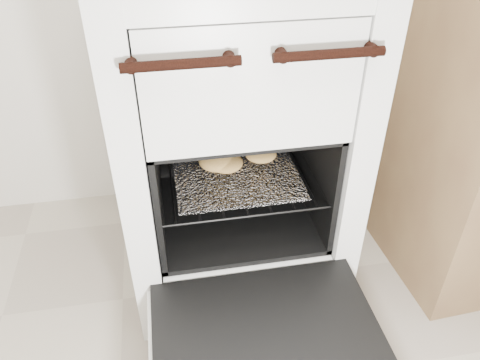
{
  "coord_description": "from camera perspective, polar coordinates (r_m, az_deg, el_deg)",
  "views": [
    {
      "loc": [
        -0.16,
        0.08,
        1.08
      ],
      "look_at": [
        0.02,
        1.04,
        0.38
      ],
      "focal_mm": 35.0,
      "sensor_mm": 36.0,
      "label": 1
    }
  ],
  "objects": [
    {
      "name": "foil_sheet",
      "position": [
        1.25,
        -0.47,
        0.77
      ],
      "size": [
        0.33,
        0.29,
        0.01
      ],
      "primitive_type": "cube",
      "color": "white",
      "rests_on": "oven_rack"
    },
    {
      "name": "baked_rolls",
      "position": [
        1.26,
        -1.1,
        2.57
      ],
      "size": [
        0.25,
        0.15,
        0.05
      ],
      "color": "tan",
      "rests_on": "foil_sheet"
    },
    {
      "name": "stove",
      "position": [
        1.28,
        -1.13,
        5.34
      ],
      "size": [
        0.58,
        0.64,
        0.88
      ],
      "color": "silver",
      "rests_on": "ground"
    },
    {
      "name": "oven_rack",
      "position": [
        1.27,
        -0.62,
        1.04
      ],
      "size": [
        0.42,
        0.4,
        0.01
      ],
      "color": "black",
      "rests_on": "stove"
    },
    {
      "name": "oven_door",
      "position": [
        1.09,
        3.45,
        -19.01
      ],
      "size": [
        0.52,
        0.4,
        0.04
      ],
      "color": "black",
      "rests_on": "stove"
    }
  ]
}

